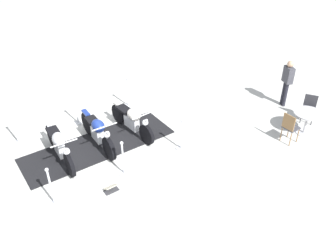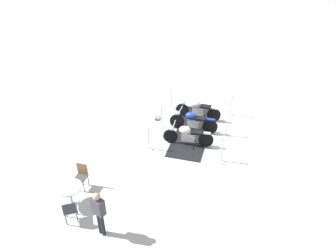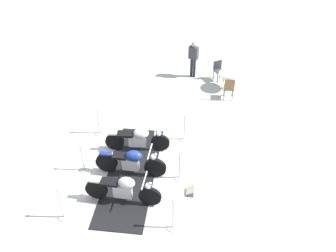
{
  "view_description": "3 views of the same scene",
  "coord_description": "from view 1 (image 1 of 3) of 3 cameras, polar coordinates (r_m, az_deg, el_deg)",
  "views": [
    {
      "loc": [
        -6.88,
        5.12,
        6.21
      ],
      "look_at": [
        -1.45,
        -1.47,
        0.56
      ],
      "focal_mm": 37.26,
      "sensor_mm": 36.0,
      "label": 1
    },
    {
      "loc": [
        -1.16,
        -12.03,
        7.85
      ],
      "look_at": [
        -1.15,
        -1.13,
        0.97
      ],
      "focal_mm": 32.92,
      "sensor_mm": 36.0,
      "label": 2
    },
    {
      "loc": [
        0.1,
        8.39,
        8.28
      ],
      "look_at": [
        -1.33,
        -1.04,
        0.97
      ],
      "focal_mm": 39.16,
      "sensor_mm": 36.0,
      "label": 3
    }
  ],
  "objects": [
    {
      "name": "cafe_chair_near_table",
      "position": [
        10.83,
        19.33,
        -0.04
      ],
      "size": [
        0.49,
        0.49,
        0.98
      ],
      "rotation": [
        0.0,
        0.0,
        -1.84
      ],
      "color": "olive",
      "rests_on": "ground_plane"
    },
    {
      "name": "stanchion_right_front",
      "position": [
        8.8,
        -18.38,
        -10.35
      ],
      "size": [
        0.33,
        0.33,
        1.12
      ],
      "color": "silver",
      "rests_on": "ground_plane"
    },
    {
      "name": "cafe_chair_across_table",
      "position": [
        12.18,
        22.12,
        2.97
      ],
      "size": [
        0.5,
        0.5,
        0.88
      ],
      "rotation": [
        0.0,
        0.0,
        1.85
      ],
      "color": "#2D2D33",
      "rests_on": "ground_plane"
    },
    {
      "name": "motorcycle_cream",
      "position": [
        10.68,
        -5.88,
        1.05
      ],
      "size": [
        2.15,
        0.76,
        0.94
      ],
      "rotation": [
        0.0,
        0.0,
        -3.33
      ],
      "color": "black",
      "rests_on": "display_platform"
    },
    {
      "name": "cafe_table",
      "position": [
        11.44,
        21.84,
        1.26
      ],
      "size": [
        0.88,
        0.88,
        0.74
      ],
      "color": "#B7B7BC",
      "rests_on": "ground_plane"
    },
    {
      "name": "info_placard",
      "position": [
        9.01,
        -9.29,
        -10.1
      ],
      "size": [
        0.32,
        0.4,
        0.22
      ],
      "rotation": [
        0.0,
        0.0,
        1.3
      ],
      "color": "#333338",
      "rests_on": "ground_plane"
    },
    {
      "name": "stanchion_right_rear",
      "position": [
        10.09,
        2.21,
        -2.21
      ],
      "size": [
        0.33,
        0.33,
        1.05
      ],
      "color": "silver",
      "rests_on": "ground_plane"
    },
    {
      "name": "stanchion_left_rear",
      "position": [
        12.27,
        -6.48,
        4.65
      ],
      "size": [
        0.35,
        0.35,
        1.1
      ],
      "color": "silver",
      "rests_on": "ground_plane"
    },
    {
      "name": "motorcycle_navy",
      "position": [
        10.27,
        -11.44,
        -0.9
      ],
      "size": [
        2.18,
        0.92,
        1.01
      ],
      "rotation": [
        0.0,
        0.0,
        -3.44
      ],
      "color": "black",
      "rests_on": "display_platform"
    },
    {
      "name": "stanchion_left_front",
      "position": [
        11.24,
        -23.6,
        -0.99
      ],
      "size": [
        0.32,
        0.32,
        1.12
      ],
      "color": "silver",
      "rests_on": "ground_plane"
    },
    {
      "name": "bystander_person",
      "position": [
        12.64,
        18.95,
        7.25
      ],
      "size": [
        0.45,
        0.42,
        1.67
      ],
      "rotation": [
        0.0,
        0.0,
        0.91
      ],
      "color": "#23232D",
      "rests_on": "ground_plane"
    },
    {
      "name": "stanchion_left_mid",
      "position": [
        11.61,
        -14.67,
        1.94
      ],
      "size": [
        0.3,
        0.3,
        1.02
      ],
      "color": "silver",
      "rests_on": "ground_plane"
    },
    {
      "name": "motorcycle_chrome",
      "position": [
        9.97,
        -17.36,
        -2.99
      ],
      "size": [
        2.17,
        0.93,
        0.97
      ],
      "rotation": [
        0.0,
        0.0,
        -3.45
      ],
      "color": "black",
      "rests_on": "display_platform"
    },
    {
      "name": "ground_plane",
      "position": [
        10.59,
        -11.2,
        -3.16
      ],
      "size": [
        80.0,
        80.0,
        0.0
      ],
      "primitive_type": "plane",
      "color": "silver"
    },
    {
      "name": "stanchion_right_mid",
      "position": [
        9.26,
        -7.31,
        -6.02
      ],
      "size": [
        0.3,
        0.3,
        1.06
      ],
      "color": "silver",
      "rests_on": "ground_plane"
    },
    {
      "name": "display_platform",
      "position": [
        10.59,
        -11.21,
        -3.09
      ],
      "size": [
        2.61,
        4.72,
        0.03
      ],
      "primitive_type": "cube",
      "rotation": [
        0.0,
        0.0,
        -1.84
      ],
      "color": "black",
      "rests_on": "ground_plane"
    }
  ]
}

